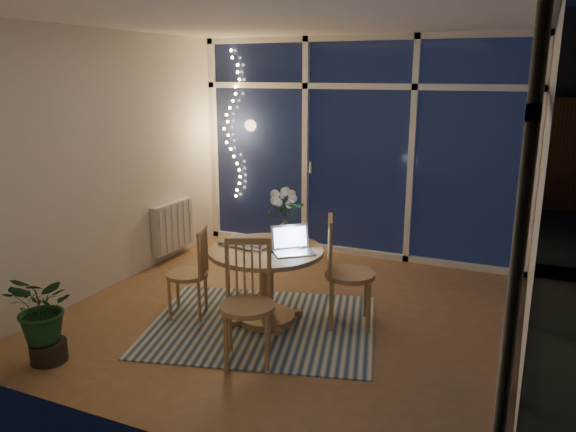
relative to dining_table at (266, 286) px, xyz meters
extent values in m
plane|color=olive|center=(0.12, 0.25, -0.34)|extent=(4.00, 4.00, 0.00)
plane|color=silver|center=(0.12, 0.25, 2.26)|extent=(4.00, 4.00, 0.00)
cube|color=silver|center=(0.12, 2.25, 0.96)|extent=(4.00, 0.04, 2.60)
cube|color=silver|center=(0.12, -1.75, 0.96)|extent=(4.00, 0.04, 2.60)
cube|color=silver|center=(-1.88, 0.25, 0.96)|extent=(0.04, 4.00, 2.60)
cube|color=silver|center=(2.12, 0.25, 0.96)|extent=(0.04, 4.00, 2.60)
cube|color=white|center=(0.12, 2.21, 0.96)|extent=(4.00, 0.10, 2.60)
cube|color=white|center=(2.08, 0.25, 0.96)|extent=(0.10, 4.00, 2.60)
cube|color=silver|center=(-1.82, 1.15, 0.06)|extent=(0.10, 0.70, 0.58)
cube|color=black|center=(0.62, 5.25, -0.40)|extent=(12.00, 6.00, 0.10)
cube|color=#3C1E15|center=(0.12, 5.75, 0.56)|extent=(11.00, 0.08, 1.80)
cube|color=#2D3037|center=(0.42, 8.75, 1.86)|extent=(7.00, 3.00, 2.20)
sphere|color=#163218|center=(-0.68, 3.65, 0.11)|extent=(0.90, 0.90, 0.90)
cube|color=beige|center=(0.00, -0.10, -0.34)|extent=(2.31, 2.03, 0.01)
cylinder|color=#A27949|center=(0.00, 0.00, 0.00)|extent=(1.24, 1.24, 0.69)
cube|color=#A27949|center=(-0.71, -0.18, 0.08)|extent=(0.51, 0.51, 0.85)
cube|color=#A27949|center=(0.70, 0.24, 0.16)|extent=(0.59, 0.59, 1.00)
cube|color=#A27949|center=(0.19, -0.71, 0.14)|extent=(0.59, 0.59, 0.97)
imported|color=white|center=(0.05, 0.31, 0.45)|extent=(0.25, 0.25, 0.21)
imported|color=white|center=(0.24, 0.15, 0.36)|extent=(0.19, 0.19, 0.04)
cube|color=silver|center=(-0.23, 0.06, 0.36)|extent=(0.43, 0.35, 0.02)
cube|color=black|center=(0.13, -0.04, 0.35)|extent=(0.13, 0.10, 0.01)
imported|color=#17401F|center=(-1.23, -1.33, 0.04)|extent=(0.59, 0.53, 0.76)
camera|label=1|loc=(2.08, -4.19, 1.84)|focal=35.00mm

